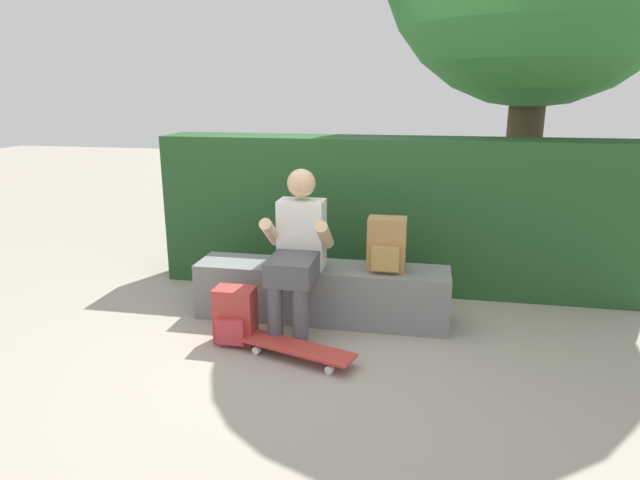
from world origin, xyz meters
TOP-DOWN VIEW (x-y plane):
  - ground_plane at (0.00, 0.00)m, footprint 24.00×24.00m
  - bench_main at (0.00, 0.39)m, footprint 1.95×0.40m
  - person_skater at (-0.14, 0.19)m, footprint 0.49×0.62m
  - skateboard_near_person at (-0.03, -0.30)m, footprint 0.82×0.43m
  - backpack_on_bench at (0.49, 0.38)m, footprint 0.28×0.23m
  - backpack_on_ground at (-0.52, -0.13)m, footprint 0.28×0.23m
  - hedge_row at (0.49, 1.28)m, footprint 4.15×0.53m

SIDE VIEW (x-z plane):
  - ground_plane at x=0.00m, z-range 0.00..0.00m
  - skateboard_near_person at x=-0.03m, z-range 0.03..0.12m
  - backpack_on_ground at x=-0.52m, z-range -0.01..0.39m
  - bench_main at x=0.00m, z-range 0.00..0.43m
  - backpack_on_bench at x=0.49m, z-range 0.43..0.83m
  - person_skater at x=-0.14m, z-range 0.04..1.23m
  - hedge_row at x=0.49m, z-range 0.00..1.34m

